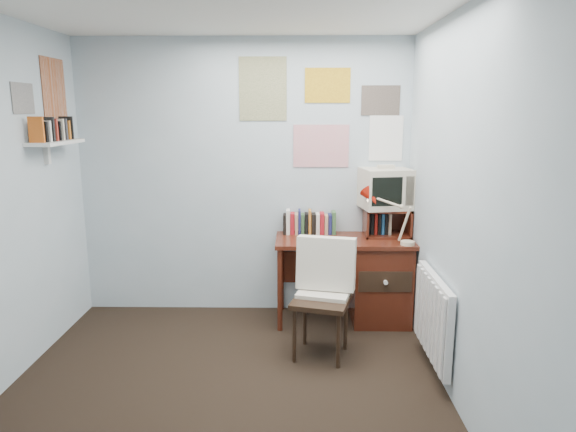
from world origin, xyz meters
name	(u,v)px	position (x,y,z in m)	size (l,w,h in m)	color
ground	(220,412)	(0.00, 0.00, 0.00)	(3.50, 3.50, 0.00)	black
back_wall	(244,179)	(0.00, 1.75, 1.25)	(3.00, 0.02, 2.50)	silver
right_wall	(474,219)	(1.50, 0.00, 1.25)	(0.02, 3.50, 2.50)	silver
desk	(374,277)	(1.17, 1.48, 0.41)	(1.20, 0.55, 0.76)	#501F12
desk_chair	(321,302)	(0.67, 0.78, 0.44)	(0.45, 0.43, 0.88)	black
desk_lamp	(409,220)	(1.41, 1.27, 0.97)	(0.30, 0.25, 0.42)	#AE190B
tv_riser	(387,222)	(1.29, 1.59, 0.89)	(0.40, 0.30, 0.25)	#501F12
crt_tv	(385,187)	(1.27, 1.61, 1.20)	(0.41, 0.38, 0.39)	beige
book_row	(316,222)	(0.66, 1.66, 0.87)	(0.60, 0.14, 0.22)	#501F12
radiator	(433,317)	(1.46, 0.55, 0.42)	(0.09, 0.80, 0.60)	white
wall_shelf	(56,142)	(-1.40, 1.10, 1.62)	(0.20, 0.62, 0.24)	white
posters_back	(322,112)	(0.70, 1.74, 1.85)	(1.20, 0.01, 0.90)	white
posters_left	(39,92)	(-1.49, 1.10, 2.00)	(0.01, 0.70, 0.60)	white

